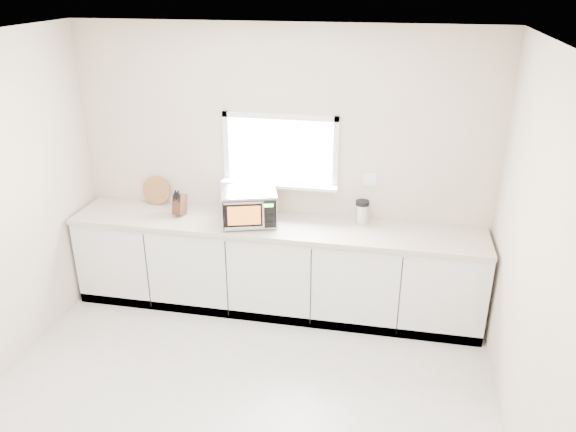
# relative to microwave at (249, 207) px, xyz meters

# --- Properties ---
(ground) EXTENTS (4.00, 4.00, 0.00)m
(ground) POSITION_rel_microwave_xyz_m (0.23, -1.65, -1.09)
(ground) COLOR beige
(ground) RESTS_ON ground
(back_wall) EXTENTS (4.00, 0.17, 2.70)m
(back_wall) POSITION_rel_microwave_xyz_m (0.23, 0.34, 0.27)
(back_wall) COLOR beige
(back_wall) RESTS_ON ground
(cabinets) EXTENTS (3.92, 0.60, 0.88)m
(cabinets) POSITION_rel_microwave_xyz_m (0.23, 0.05, -0.65)
(cabinets) COLOR silver
(cabinets) RESTS_ON ground
(countertop) EXTENTS (3.92, 0.64, 0.04)m
(countertop) POSITION_rel_microwave_xyz_m (0.23, 0.04, -0.19)
(countertop) COLOR beige
(countertop) RESTS_ON cabinets
(microwave) EXTENTS (0.59, 0.52, 0.32)m
(microwave) POSITION_rel_microwave_xyz_m (0.00, 0.00, 0.00)
(microwave) COLOR black
(microwave) RESTS_ON countertop
(knife_block) EXTENTS (0.11, 0.19, 0.27)m
(knife_block) POSITION_rel_microwave_xyz_m (-0.71, 0.06, -0.05)
(knife_block) COLOR #4A2C1A
(knife_block) RESTS_ON countertop
(cutting_board) EXTENTS (0.29, 0.07, 0.29)m
(cutting_board) POSITION_rel_microwave_xyz_m (-1.04, 0.29, -0.03)
(cutting_board) COLOR #9D5E3C
(cutting_board) RESTS_ON countertop
(coffee_grinder) EXTENTS (0.14, 0.14, 0.23)m
(coffee_grinder) POSITION_rel_microwave_xyz_m (1.04, 0.21, -0.06)
(coffee_grinder) COLOR silver
(coffee_grinder) RESTS_ON countertop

